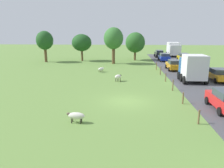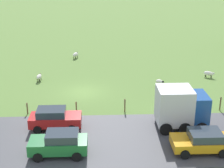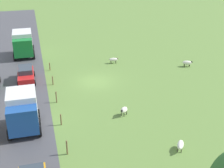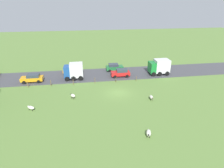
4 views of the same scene
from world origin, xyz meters
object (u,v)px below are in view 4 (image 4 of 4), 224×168
truck_2 (74,71)px  car_6 (114,67)px  sheep_1 (149,133)px  sheep_3 (73,96)px  car_2 (32,78)px  car_5 (72,70)px  sheep_2 (151,97)px  car_0 (121,73)px  sheep_0 (31,108)px  truck_1 (159,66)px

truck_2 → car_6: 9.82m
sheep_1 → car_6: (23.76, 0.29, 0.41)m
sheep_3 → car_2: bearing=44.4°
truck_2 → car_5: (3.52, 0.72, -0.96)m
car_6 → sheep_1: bearing=-179.3°
sheep_2 → car_0: size_ratio=0.32×
truck_2 → car_5: 3.72m
sheep_0 → sheep_1: 17.59m
truck_1 → car_0: bearing=91.2°
sheep_3 → truck_1: 20.60m
sheep_2 → truck_2: size_ratio=0.33×
sheep_1 → car_6: car_6 is taller
sheep_1 → sheep_3: 14.61m
sheep_0 → sheep_2: 18.92m
sheep_2 → truck_2: truck_2 is taller
sheep_0 → car_5: size_ratio=0.31×
car_2 → sheep_1: bearing=-138.1°
truck_1 → car_6: (3.68, 9.45, -0.89)m
sheep_2 → car_5: bearing=42.3°
car_2 → truck_2: bearing=-86.5°
sheep_2 → sheep_3: size_ratio=1.28×
sheep_0 → sheep_1: sheep_1 is taller
sheep_0 → car_2: car_2 is taller
truck_2 → car_0: bearing=-91.6°
car_0 → truck_1: bearing=-88.8°
truck_1 → car_0: truck_1 is taller
sheep_1 → truck_2: 22.29m
sheep_0 → truck_1: (11.68, -24.62, 1.35)m
car_2 → car_5: car_2 is taller
sheep_1 → sheep_2: (8.80, -3.46, -0.01)m
truck_1 → sheep_0: bearing=115.4°
car_5 → car_6: size_ratio=1.01×
sheep_1 → sheep_2: 9.46m
sheep_0 → truck_2: 13.31m
car_0 → car_6: 3.94m
car_2 → car_6: size_ratio=1.08×
car_2 → sheep_0: bearing=-168.9°
sheep_2 → car_5: car_5 is taller
sheep_2 → sheep_3: sheep_3 is taller
sheep_0 → sheep_1: size_ratio=0.92×
sheep_1 → truck_2: bearing=25.0°
sheep_2 → sheep_0: bearing=91.2°
sheep_1 → car_0: (19.90, -0.47, 0.40)m
truck_1 → truck_2: size_ratio=1.12×
sheep_3 → truck_2: 9.05m
sheep_1 → car_0: bearing=-1.3°
sheep_2 → car_0: bearing=15.1°
sheep_1 → car_2: 26.45m
car_6 → sheep_2: bearing=-165.9°
truck_1 → car_2: truck_1 is taller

